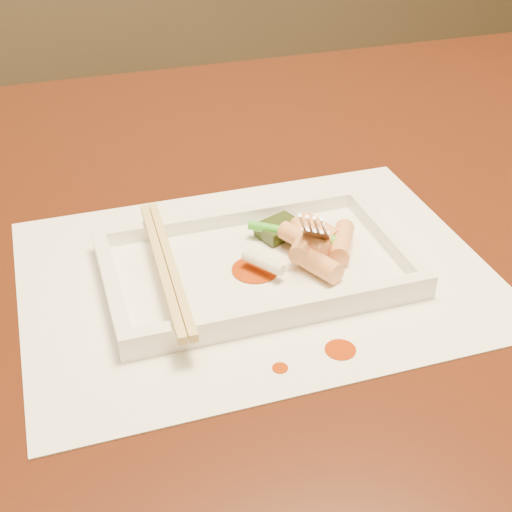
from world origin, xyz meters
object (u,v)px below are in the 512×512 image
object	(u,v)px
fork	(328,169)
placemat	(256,274)
plate_base	(256,269)
chopstick_a	(161,265)
table	(303,290)

from	to	relation	value
fork	placemat	bearing A→B (deg)	-165.58
plate_base	chopstick_a	world-z (taller)	chopstick_a
plate_base	table	bearing A→B (deg)	47.64
chopstick_a	placemat	bearing A→B (deg)	0.00
chopstick_a	plate_base	bearing A→B (deg)	0.00
table	chopstick_a	world-z (taller)	chopstick_a
fork	chopstick_a	bearing A→B (deg)	-173.25
chopstick_a	fork	world-z (taller)	fork
placemat	fork	distance (m)	0.11
plate_base	fork	bearing A→B (deg)	14.42
placemat	plate_base	world-z (taller)	plate_base
table	fork	world-z (taller)	fork
plate_base	fork	xyz separation A→B (m)	(0.07, 0.02, 0.08)
plate_base	chopstick_a	bearing A→B (deg)	-180.00
placemat	fork	bearing A→B (deg)	14.42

